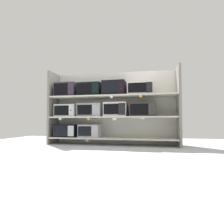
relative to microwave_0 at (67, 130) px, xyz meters
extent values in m
cube|color=#B2B7BC|center=(1.06, -1.00, -0.31)|extent=(6.76, 6.00, 0.02)
cube|color=beige|center=(1.06, 0.28, 0.53)|extent=(2.96, 0.04, 1.66)
cube|color=gray|center=(-0.35, 0.00, 0.53)|extent=(0.05, 0.51, 1.66)
cube|color=gray|center=(2.47, 0.00, 0.53)|extent=(0.05, 0.51, 1.66)
cube|color=beige|center=(1.06, 0.00, -0.16)|extent=(2.76, 0.51, 0.03)
cube|color=black|center=(0.00, 0.00, 0.00)|extent=(0.51, 0.38, 0.29)
cube|color=black|center=(-0.06, -0.19, 0.00)|extent=(0.35, 0.01, 0.22)
cube|color=silver|center=(0.18, -0.19, 0.00)|extent=(0.14, 0.01, 0.23)
cube|color=#B7B0B8|center=(0.56, 0.00, 0.00)|extent=(0.47, 0.32, 0.28)
cube|color=black|center=(0.49, -0.16, 0.00)|extent=(0.30, 0.01, 0.21)
cube|color=#B7B0B8|center=(0.71, -0.16, 0.00)|extent=(0.14, 0.01, 0.22)
cube|color=white|center=(0.57, -0.25, -0.20)|extent=(0.06, 0.00, 0.04)
cube|color=beige|center=(1.06, 0.00, 0.30)|extent=(2.76, 0.51, 0.03)
cube|color=silver|center=(-0.01, 0.00, 0.46)|extent=(0.49, 0.32, 0.28)
cube|color=black|center=(-0.06, -0.16, 0.46)|extent=(0.35, 0.01, 0.22)
cube|color=silver|center=(0.17, -0.16, 0.46)|extent=(0.11, 0.01, 0.22)
cylinder|color=#262628|center=(0.17, -0.17, 0.46)|extent=(0.02, 0.01, 0.02)
cube|color=#9BA0A2|center=(0.57, 0.00, 0.46)|extent=(0.54, 0.35, 0.29)
cube|color=black|center=(0.49, -0.18, 0.46)|extent=(0.34, 0.01, 0.22)
cube|color=#9BA0A2|center=(0.74, -0.18, 0.46)|extent=(0.17, 0.01, 0.23)
cube|color=silver|center=(1.15, 0.00, 0.47)|extent=(0.49, 0.38, 0.31)
cube|color=black|center=(1.08, -0.19, 0.47)|extent=(0.32, 0.01, 0.22)
cube|color=black|center=(1.31, -0.19, 0.47)|extent=(0.14, 0.01, 0.25)
cylinder|color=#262628|center=(1.31, -0.20, 0.47)|extent=(0.02, 0.01, 0.02)
cube|color=#35312B|center=(1.74, 0.00, 0.46)|extent=(0.55, 0.34, 0.29)
cube|color=black|center=(1.67, -0.17, 0.46)|extent=(0.38, 0.01, 0.22)
cube|color=#35312B|center=(1.93, -0.17, 0.46)|extent=(0.14, 0.01, 0.23)
cylinder|color=#262628|center=(1.93, -0.18, 0.43)|extent=(0.02, 0.01, 0.02)
cylinder|color=#262628|center=(1.93, -0.18, 0.49)|extent=(0.02, 0.01, 0.02)
cube|color=beige|center=(-0.05, -0.25, 0.26)|extent=(0.06, 0.00, 0.04)
cube|color=orange|center=(0.61, -0.25, 0.26)|extent=(0.06, 0.00, 0.04)
cube|color=white|center=(1.17, -0.25, 0.26)|extent=(0.08, 0.00, 0.05)
cube|color=beige|center=(1.74, -0.25, 0.27)|extent=(0.08, 0.00, 0.03)
cube|color=beige|center=(1.06, 0.00, 0.76)|extent=(2.76, 0.51, 0.03)
cube|color=#322937|center=(-0.01, 0.00, 0.93)|extent=(0.49, 0.37, 0.32)
cube|color=black|center=(-0.07, -0.19, 0.93)|extent=(0.33, 0.01, 0.25)
cube|color=#322937|center=(0.16, -0.19, 0.93)|extent=(0.13, 0.01, 0.25)
cylinder|color=#262628|center=(0.16, -0.20, 0.90)|extent=(0.02, 0.01, 0.02)
cylinder|color=#262628|center=(0.16, -0.20, 0.97)|extent=(0.02, 0.01, 0.02)
cube|color=black|center=(0.55, 0.00, 0.93)|extent=(0.52, 0.34, 0.30)
cube|color=black|center=(0.48, -0.17, 0.93)|extent=(0.34, 0.01, 0.23)
cube|color=black|center=(0.72, -0.17, 0.93)|extent=(0.15, 0.01, 0.24)
cube|color=black|center=(1.11, 0.00, 0.93)|extent=(0.50, 0.39, 0.32)
cube|color=black|center=(1.06, -0.20, 0.93)|extent=(0.36, 0.01, 0.25)
cube|color=black|center=(1.30, -0.20, 0.93)|extent=(0.11, 0.01, 0.25)
cylinder|color=#262628|center=(1.30, -0.20, 0.90)|extent=(0.02, 0.01, 0.02)
cylinder|color=#262628|center=(1.30, -0.20, 0.97)|extent=(0.02, 0.01, 0.02)
cube|color=silver|center=(1.69, 0.00, 0.91)|extent=(0.53, 0.33, 0.27)
cube|color=black|center=(1.63, -0.17, 0.91)|extent=(0.38, 0.01, 0.20)
cube|color=black|center=(1.88, -0.17, 0.91)|extent=(0.12, 0.01, 0.21)
cylinder|color=#262628|center=(1.88, -0.17, 0.91)|extent=(0.02, 0.01, 0.02)
cube|color=white|center=(1.11, -0.25, 0.72)|extent=(0.05, 0.00, 0.05)
cube|color=orange|center=(1.70, -0.25, 0.72)|extent=(0.06, 0.00, 0.05)
camera|label=1|loc=(1.96, -4.23, 0.21)|focal=31.55mm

